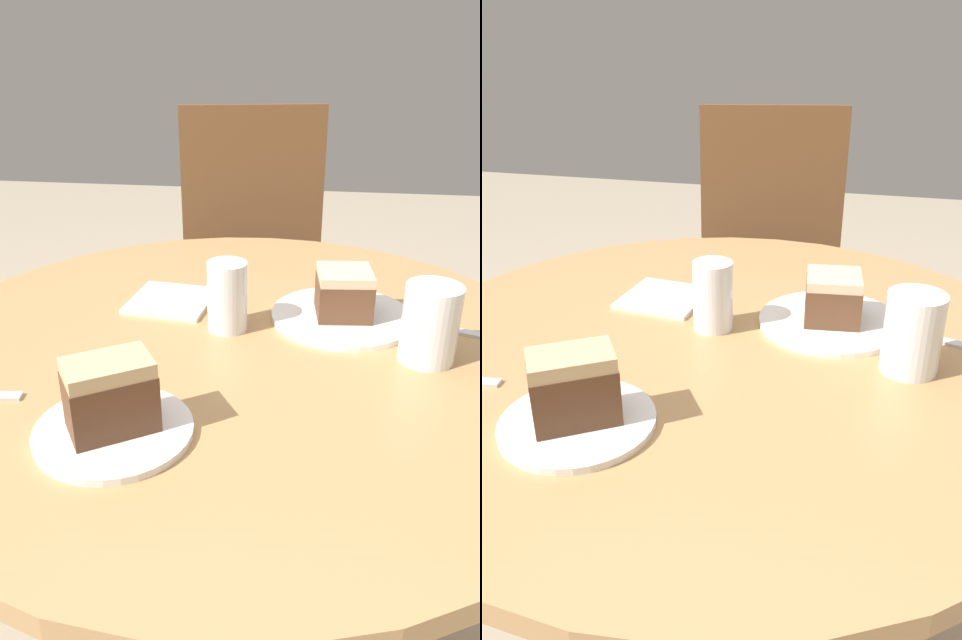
# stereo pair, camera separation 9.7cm
# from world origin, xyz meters

# --- Properties ---
(table) EXTENTS (1.07, 1.07, 0.74)m
(table) POSITION_xyz_m (0.00, 0.00, 0.54)
(table) COLOR tan
(table) RESTS_ON ground_plane
(chair) EXTENTS (0.55, 0.55, 0.98)m
(chair) POSITION_xyz_m (-0.07, 0.92, 0.51)
(chair) COLOR brown
(chair) RESTS_ON ground_plane
(plate_near) EXTENTS (0.24, 0.24, 0.01)m
(plate_near) POSITION_xyz_m (0.16, 0.11, 0.74)
(plate_near) COLOR white
(plate_near) RESTS_ON table
(plate_far) EXTENTS (0.20, 0.20, 0.01)m
(plate_far) POSITION_xyz_m (-0.12, -0.26, 0.74)
(plate_far) COLOR white
(plate_far) RESTS_ON table
(cake_slice_near) EXTENTS (0.10, 0.10, 0.08)m
(cake_slice_near) POSITION_xyz_m (0.16, 0.11, 0.79)
(cake_slice_near) COLOR brown
(cake_slice_near) RESTS_ON plate_near
(cake_slice_far) EXTENTS (0.12, 0.11, 0.09)m
(cake_slice_far) POSITION_xyz_m (-0.12, -0.26, 0.79)
(cake_slice_far) COLOR brown
(cake_slice_far) RESTS_ON plate_far
(glass_lemonade) EXTENTS (0.08, 0.08, 0.12)m
(glass_lemonade) POSITION_xyz_m (0.28, -0.02, 0.79)
(glass_lemonade) COLOR silver
(glass_lemonade) RESTS_ON table
(glass_water) EXTENTS (0.07, 0.07, 0.12)m
(glass_water) POSITION_xyz_m (-0.03, 0.05, 0.79)
(glass_water) COLOR silver
(glass_water) RESTS_ON table
(napkin_stack) EXTENTS (0.16, 0.16, 0.01)m
(napkin_stack) POSITION_xyz_m (-0.14, 0.14, 0.74)
(napkin_stack) COLOR silver
(napkin_stack) RESTS_ON table
(fork) EXTENTS (0.18, 0.08, 0.00)m
(fork) POSITION_xyz_m (0.31, 0.10, 0.74)
(fork) COLOR silver
(fork) RESTS_ON table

